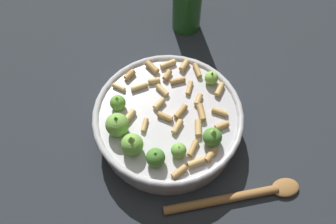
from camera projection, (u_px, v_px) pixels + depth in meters
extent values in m
plane|color=#23282D|center=(168.00, 130.00, 0.75)|extent=(2.40, 2.40, 0.00)
cylinder|color=#B7B7BC|center=(168.00, 123.00, 0.72)|extent=(0.27, 0.27, 0.06)
torus|color=#B7B7BC|center=(168.00, 115.00, 0.70)|extent=(0.28, 0.28, 0.01)
sphere|color=#609E38|center=(118.00, 103.00, 0.69)|extent=(0.03, 0.03, 0.03)
cone|color=#75B247|center=(117.00, 99.00, 0.68)|extent=(0.01, 0.01, 0.01)
sphere|color=#4C8933|center=(156.00, 158.00, 0.63)|extent=(0.03, 0.03, 0.03)
cone|color=#4C8933|center=(155.00, 154.00, 0.62)|extent=(0.02, 0.02, 0.01)
sphere|color=#75B247|center=(179.00, 150.00, 0.64)|extent=(0.03, 0.03, 0.03)
cone|color=#8CC64C|center=(179.00, 147.00, 0.63)|extent=(0.01, 0.01, 0.01)
sphere|color=#75B247|center=(117.00, 125.00, 0.66)|extent=(0.04, 0.04, 0.04)
cone|color=#4C8933|center=(116.00, 119.00, 0.64)|extent=(0.02, 0.02, 0.02)
sphere|color=#4C8933|center=(214.00, 135.00, 0.66)|extent=(0.03, 0.03, 0.03)
cone|color=#8CC64C|center=(215.00, 130.00, 0.64)|extent=(0.02, 0.02, 0.02)
sphere|color=#75B247|center=(132.00, 145.00, 0.64)|extent=(0.04, 0.04, 0.04)
cone|color=#8CC64C|center=(131.00, 139.00, 0.63)|extent=(0.02, 0.02, 0.02)
sphere|color=#8CC64C|center=(211.00, 78.00, 0.72)|extent=(0.03, 0.03, 0.03)
cone|color=#609E38|center=(212.00, 74.00, 0.71)|extent=(0.01, 0.01, 0.01)
cylinder|color=tan|center=(181.00, 111.00, 0.69)|extent=(0.01, 0.03, 0.01)
cylinder|color=tan|center=(198.00, 128.00, 0.68)|extent=(0.03, 0.03, 0.01)
cylinder|color=tan|center=(145.00, 125.00, 0.68)|extent=(0.02, 0.03, 0.01)
cylinder|color=tan|center=(167.00, 75.00, 0.74)|extent=(0.02, 0.02, 0.01)
cylinder|color=tan|center=(130.00, 115.00, 0.69)|extent=(0.01, 0.02, 0.01)
cylinder|color=tan|center=(220.00, 89.00, 0.72)|extent=(0.02, 0.03, 0.01)
cylinder|color=tan|center=(139.00, 87.00, 0.72)|extent=(0.03, 0.03, 0.01)
cylinder|color=tan|center=(167.00, 118.00, 0.69)|extent=(0.03, 0.02, 0.01)
cylinder|color=tan|center=(189.00, 88.00, 0.72)|extent=(0.02, 0.03, 0.01)
cylinder|color=tan|center=(220.00, 112.00, 0.69)|extent=(0.03, 0.02, 0.01)
cylinder|color=tan|center=(177.00, 127.00, 0.68)|extent=(0.01, 0.03, 0.01)
cylinder|color=tan|center=(130.00, 75.00, 0.74)|extent=(0.01, 0.02, 0.01)
cylinder|color=tan|center=(168.00, 64.00, 0.75)|extent=(0.02, 0.03, 0.01)
cylinder|color=tan|center=(184.00, 65.00, 0.75)|extent=(0.02, 0.03, 0.01)
cylinder|color=tan|center=(196.00, 163.00, 0.64)|extent=(0.03, 0.03, 0.01)
cylinder|color=tan|center=(198.00, 100.00, 0.71)|extent=(0.02, 0.03, 0.01)
cylinder|color=tan|center=(201.00, 112.00, 0.69)|extent=(0.03, 0.03, 0.01)
cylinder|color=tan|center=(162.00, 90.00, 0.72)|extent=(0.03, 0.02, 0.01)
cylinder|color=tan|center=(179.00, 172.00, 0.63)|extent=(0.02, 0.03, 0.01)
cylinder|color=tan|center=(197.00, 70.00, 0.74)|extent=(0.03, 0.03, 0.01)
cylinder|color=tan|center=(119.00, 87.00, 0.72)|extent=(0.03, 0.01, 0.01)
cylinder|color=tan|center=(154.00, 81.00, 0.73)|extent=(0.02, 0.03, 0.01)
cylinder|color=tan|center=(222.00, 126.00, 0.68)|extent=(0.02, 0.03, 0.01)
cylinder|color=tan|center=(211.00, 155.00, 0.65)|extent=(0.01, 0.03, 0.01)
cylinder|color=tan|center=(178.00, 81.00, 0.73)|extent=(0.03, 0.03, 0.01)
cylinder|color=tan|center=(193.00, 148.00, 0.66)|extent=(0.02, 0.03, 0.01)
cylinder|color=tan|center=(152.00, 67.00, 0.75)|extent=(0.03, 0.02, 0.01)
cylinder|color=tan|center=(159.00, 104.00, 0.70)|extent=(0.01, 0.03, 0.01)
cylinder|color=#1E4C19|center=(187.00, 1.00, 0.83)|extent=(0.07, 0.07, 0.15)
cylinder|color=olive|center=(221.00, 200.00, 0.67)|extent=(0.16, 0.16, 0.02)
ellipsoid|color=olive|center=(285.00, 188.00, 0.68)|extent=(0.06, 0.06, 0.01)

